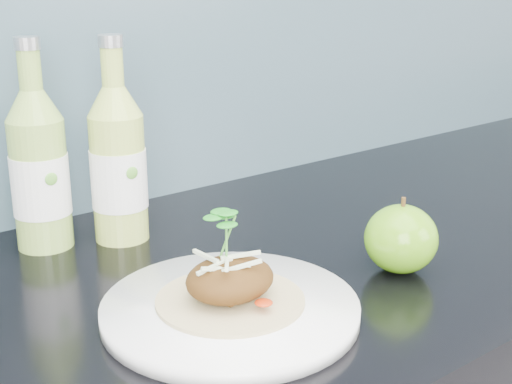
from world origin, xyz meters
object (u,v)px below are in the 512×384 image
dinner_plate (230,309)px  cider_bottle_right (118,165)px  cider_bottle_left (39,171)px  green_apple (401,239)px

dinner_plate → cider_bottle_right: 0.27m
cider_bottle_right → dinner_plate: bearing=-96.6°
dinner_plate → cider_bottle_left: (-0.07, 0.29, 0.09)m
cider_bottle_left → cider_bottle_right: 0.09m
dinner_plate → cider_bottle_right: size_ratio=1.27×
green_apple → cider_bottle_right: size_ratio=0.38×
green_apple → cider_bottle_right: (-0.20, 0.29, 0.06)m
green_apple → cider_bottle_left: size_ratio=0.38×
cider_bottle_left → dinner_plate: bearing=-58.7°
dinner_plate → cider_bottle_left: cider_bottle_left is taller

